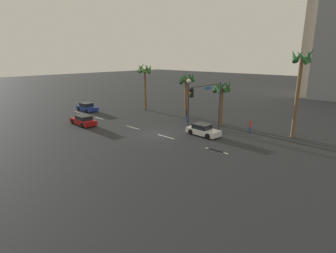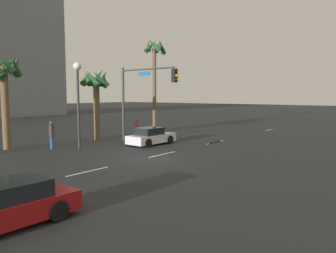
{
  "view_description": "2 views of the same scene",
  "coord_description": "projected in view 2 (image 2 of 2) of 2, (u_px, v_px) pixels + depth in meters",
  "views": [
    {
      "loc": [
        21.13,
        -20.76,
        8.87
      ],
      "look_at": [
        2.37,
        -0.48,
        1.44
      ],
      "focal_mm": 28.09,
      "sensor_mm": 36.0,
      "label": 1
    },
    {
      "loc": [
        -14.39,
        -12.86,
        3.79
      ],
      "look_at": [
        2.44,
        0.22,
        1.71
      ],
      "focal_mm": 34.95,
      "sensor_mm": 36.0,
      "label": 2
    }
  ],
  "objects": [
    {
      "name": "pedestrian_0",
      "position": [
        52.0,
        134.0,
        22.82
      ],
      "size": [
        0.41,
        0.41,
        1.94
      ],
      "color": "#2D478C",
      "rests_on": "ground_plane"
    },
    {
      "name": "palm_tree_3",
      "position": [
        96.0,
        87.0,
        26.94
      ],
      "size": [
        2.66,
        2.61,
        6.12
      ],
      "color": "brown",
      "rests_on": "ground_plane"
    },
    {
      "name": "streetlamp",
      "position": [
        78.0,
        88.0,
        22.79
      ],
      "size": [
        0.56,
        0.56,
        6.04
      ],
      "color": "#2D2D33",
      "rests_on": "ground_plane"
    },
    {
      "name": "building_0",
      "position": [
        0.0,
        43.0,
        57.42
      ],
      "size": [
        18.41,
        13.45,
        25.72
      ],
      "primitive_type": "cube",
      "rotation": [
        0.0,
        0.0,
        0.04
      ],
      "color": "gray",
      "rests_on": "ground_plane"
    },
    {
      "name": "lane_stripe_3",
      "position": [
        163.0,
        154.0,
        20.8
      ],
      "size": [
        2.55,
        0.14,
        0.01
      ],
      "primitive_type": "cube",
      "color": "silver",
      "rests_on": "ground_plane"
    },
    {
      "name": "palm_tree_0",
      "position": [
        154.0,
        62.0,
        34.25
      ],
      "size": [
        2.62,
        2.7,
        9.79
      ],
      "color": "brown",
      "rests_on": "ground_plane"
    },
    {
      "name": "car_2",
      "position": [
        151.0,
        137.0,
        24.92
      ],
      "size": [
        4.03,
        1.91,
        1.31
      ],
      "color": "silver",
      "rests_on": "ground_plane"
    },
    {
      "name": "car_0",
      "position": [
        2.0,
        207.0,
        9.34
      ],
      "size": [
        4.38,
        1.97,
        1.29
      ],
      "color": "maroon",
      "rests_on": "ground_plane"
    },
    {
      "name": "palm_tree_1",
      "position": [
        5.0,
        78.0,
        22.36
      ],
      "size": [
        2.63,
        2.72,
        6.66
      ],
      "color": "brown",
      "rests_on": "ground_plane"
    },
    {
      "name": "lane_stripe_5",
      "position": [
        216.0,
        142.0,
        26.22
      ],
      "size": [
        2.27,
        0.14,
        0.01
      ],
      "primitive_type": "cube",
      "color": "silver",
      "rests_on": "ground_plane"
    },
    {
      "name": "traffic_signal",
      "position": [
        140.0,
        91.0,
        25.28
      ],
      "size": [
        0.41,
        5.7,
        5.97
      ],
      "color": "#38383D",
      "rests_on": "ground_plane"
    },
    {
      "name": "lane_stripe_6",
      "position": [
        269.0,
        130.0,
        35.27
      ],
      "size": [
        1.99,
        0.14,
        0.01
      ],
      "primitive_type": "cube",
      "color": "silver",
      "rests_on": "ground_plane"
    },
    {
      "name": "lane_stripe_2",
      "position": [
        88.0,
        171.0,
        16.16
      ],
      "size": [
        2.56,
        0.14,
        0.01
      ],
      "primitive_type": "cube",
      "color": "silver",
      "rests_on": "ground_plane"
    },
    {
      "name": "ground_plane",
      "position": [
        146.0,
        158.0,
        19.54
      ],
      "size": [
        220.0,
        220.0,
        0.0
      ],
      "primitive_type": "plane",
      "color": "#232628"
    },
    {
      "name": "lane_stripe_4",
      "position": [
        214.0,
        143.0,
        25.88
      ],
      "size": [
        2.08,
        0.14,
        0.01
      ],
      "primitive_type": "cube",
      "color": "silver",
      "rests_on": "ground_plane"
    },
    {
      "name": "pedestrian_1",
      "position": [
        137.0,
        126.0,
        30.5
      ],
      "size": [
        0.43,
        0.43,
        1.63
      ],
      "color": "#2D478C",
      "rests_on": "ground_plane"
    }
  ]
}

